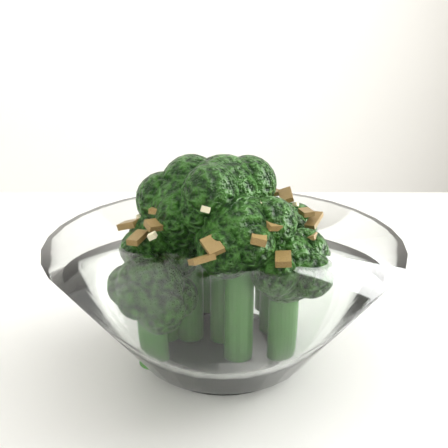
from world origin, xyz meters
name	(u,v)px	position (x,y,z in m)	size (l,w,h in m)	color
broccoli_dish	(223,284)	(-0.05, 0.08, 0.80)	(0.23, 0.23, 0.14)	white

